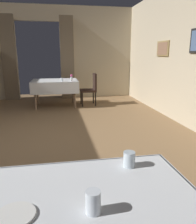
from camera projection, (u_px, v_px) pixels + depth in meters
name	position (u px, v px, depth m)	size (l,w,h in m)	color
ground	(27.00, 143.00, 3.85)	(10.08, 10.08, 0.00)	olive
wall_back	(39.00, 53.00, 7.45)	(6.40, 0.27, 3.00)	beige
dining_table_near	(56.00, 222.00, 1.11)	(1.53, 0.94, 0.75)	#7A604C
dining_table_mid	(55.00, 84.00, 6.49)	(1.30, 1.03, 0.75)	#7A604C
chair_mid_right	(91.00, 88.00, 6.65)	(0.44, 0.44, 0.93)	black
glass_near_a	(129.00, 159.00, 1.47)	(0.08, 0.08, 0.10)	silver
plate_near_b	(15.00, 215.00, 1.02)	(0.18, 0.18, 0.01)	white
glass_near_c	(93.00, 202.00, 1.04)	(0.07, 0.07, 0.11)	silver
flower_vase_mid	(71.00, 77.00, 6.19)	(0.07, 0.07, 0.19)	silver
glass_mid_b	(62.00, 80.00, 6.19)	(0.07, 0.07, 0.09)	silver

